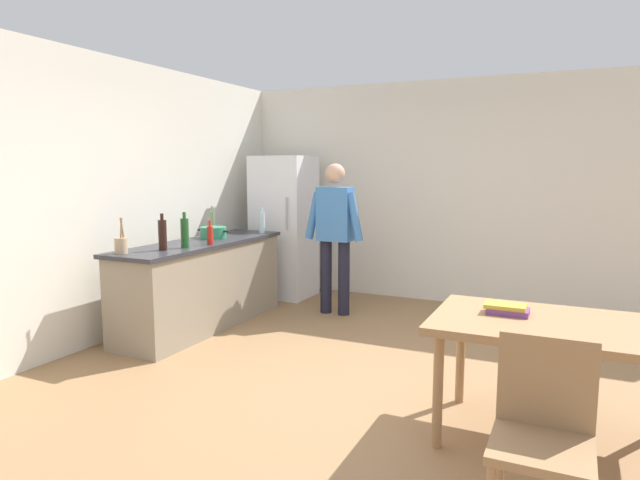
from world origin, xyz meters
The scene contains 16 objects.
ground_plane centered at (0.00, 0.00, 0.00)m, with size 14.00×14.00×0.00m, color #936D47.
wall_back centered at (0.00, 3.00, 1.35)m, with size 6.40×0.12×2.70m, color silver.
wall_left centered at (-2.60, 0.20, 1.35)m, with size 0.12×5.60×2.70m, color silver.
kitchen_counter centered at (-2.00, 0.80, 0.45)m, with size 0.64×2.20×0.90m.
refrigerator centered at (-1.90, 2.40, 0.90)m, with size 0.70×0.67×1.80m.
person centered at (-0.95, 1.85, 0.98)m, with size 0.70×0.22×1.70m.
dining_table centered at (1.40, -0.30, 0.67)m, with size 1.40×0.90×0.75m.
chair centered at (1.40, -1.27, 0.53)m, with size 0.42×0.42×0.91m.
cooking_pot centered at (-2.05, 1.09, 0.96)m, with size 0.40×0.28×0.12m.
utensil_jar centered at (-2.14, -0.15, 0.98)m, with size 0.11×0.11×0.32m.
bottle_sauce_red centered at (-1.77, 0.65, 1.00)m, with size 0.06×0.06×0.24m.
bottle_wine_dark centered at (-1.94, 0.16, 1.05)m, with size 0.08×0.08×0.34m.
bottle_water_clear centered at (-1.80, 1.68, 1.03)m, with size 0.07×0.07×0.30m.
bottle_vinegar_tall centered at (-2.26, 1.35, 1.04)m, with size 0.06×0.06×0.32m.
bottle_wine_green centered at (-1.86, 0.37, 1.05)m, with size 0.08×0.08×0.34m.
book_stack centered at (1.12, -0.23, 0.78)m, with size 0.26×0.17×0.06m.
Camera 1 is at (1.47, -3.73, 1.66)m, focal length 30.69 mm.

